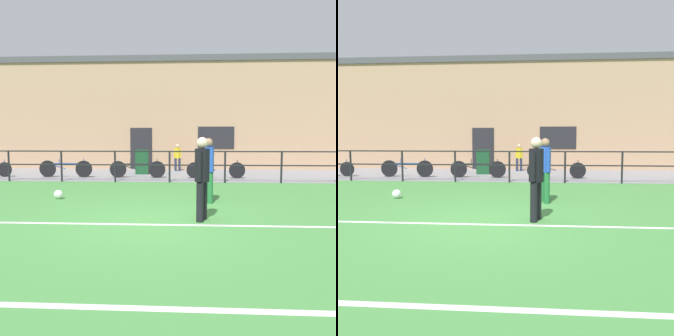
{
  "view_description": "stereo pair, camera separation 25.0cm",
  "coord_description": "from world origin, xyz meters",
  "views": [
    {
      "loc": [
        0.66,
        -6.65,
        1.66
      ],
      "look_at": [
        0.1,
        3.31,
        0.77
      ],
      "focal_mm": 37.49,
      "sensor_mm": 36.0,
      "label": 1
    },
    {
      "loc": [
        0.91,
        -6.63,
        1.66
      ],
      "look_at": [
        0.1,
        3.31,
        0.77
      ],
      "focal_mm": 37.49,
      "sensor_mm": 36.0,
      "label": 2
    }
  ],
  "objects": [
    {
      "name": "bicycle_parked_1",
      "position": [
        -1.35,
        7.2,
        0.37
      ],
      "size": [
        2.24,
        0.04,
        0.76
      ],
      "color": "black",
      "rests_on": "pavement_strip"
    },
    {
      "name": "field_line_touchline",
      "position": [
        0.0,
        -0.16,
        0.0
      ],
      "size": [
        36.0,
        0.11,
        0.0
      ],
      "primitive_type": "cube",
      "color": "white",
      "rests_on": "ground"
    },
    {
      "name": "pavement_strip",
      "position": [
        0.0,
        8.5,
        0.01
      ],
      "size": [
        48.0,
        5.0,
        0.02
      ],
      "primitive_type": "cube",
      "color": "gray",
      "rests_on": "ground"
    },
    {
      "name": "player_striker",
      "position": [
        1.17,
        2.15,
        0.92
      ],
      "size": [
        0.28,
        0.41,
        1.62
      ],
      "rotation": [
        0.0,
        0.0,
        2.0
      ],
      "color": "#237038",
      "rests_on": "ground"
    },
    {
      "name": "bicycle_parked_0",
      "position": [
        1.76,
        7.2,
        0.35
      ],
      "size": [
        2.31,
        0.04,
        0.73
      ],
      "color": "black",
      "rests_on": "pavement_strip"
    },
    {
      "name": "player_goalkeeper",
      "position": [
        0.94,
        0.22,
        0.94
      ],
      "size": [
        0.29,
        0.43,
        1.65
      ],
      "rotation": [
        0.0,
        0.0,
        1.23
      ],
      "color": "black",
      "rests_on": "ground"
    },
    {
      "name": "ground",
      "position": [
        0.0,
        0.0,
        -0.02
      ],
      "size": [
        60.0,
        44.0,
        0.04
      ],
      "primitive_type": "cube",
      "color": "#478C42"
    },
    {
      "name": "soccer_ball_match",
      "position": [
        -2.8,
        2.45,
        0.12
      ],
      "size": [
        0.24,
        0.24,
        0.24
      ],
      "primitive_type": "sphere",
      "color": "white",
      "rests_on": "ground"
    },
    {
      "name": "clubhouse_facade",
      "position": [
        0.0,
        12.2,
        2.85
      ],
      "size": [
        28.0,
        2.56,
        5.67
      ],
      "color": "tan",
      "rests_on": "ground"
    },
    {
      "name": "trash_bin_0",
      "position": [
        -1.34,
        8.64,
        0.56
      ],
      "size": [
        0.58,
        0.5,
        1.07
      ],
      "color": "#194C28",
      "rests_on": "pavement_strip"
    },
    {
      "name": "spectator_child",
      "position": [
        0.17,
        10.08,
        0.75
      ],
      "size": [
        0.35,
        0.23,
        1.28
      ],
      "rotation": [
        0.0,
        0.0,
        3.32
      ],
      "color": "#232D4C",
      "rests_on": "pavement_strip"
    },
    {
      "name": "perimeter_fence",
      "position": [
        0.0,
        6.0,
        0.75
      ],
      "size": [
        36.07,
        0.07,
        1.15
      ],
      "color": "black",
      "rests_on": "ground"
    },
    {
      "name": "bicycle_parked_3",
      "position": [
        -4.28,
        7.2,
        0.37
      ],
      "size": [
        2.17,
        0.04,
        0.77
      ],
      "color": "black",
      "rests_on": "pavement_strip"
    },
    {
      "name": "field_line_hash",
      "position": [
        0.0,
        -3.4,
        0.0
      ],
      "size": [
        36.0,
        0.11,
        0.0
      ],
      "primitive_type": "cube",
      "color": "white",
      "rests_on": "ground"
    }
  ]
}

